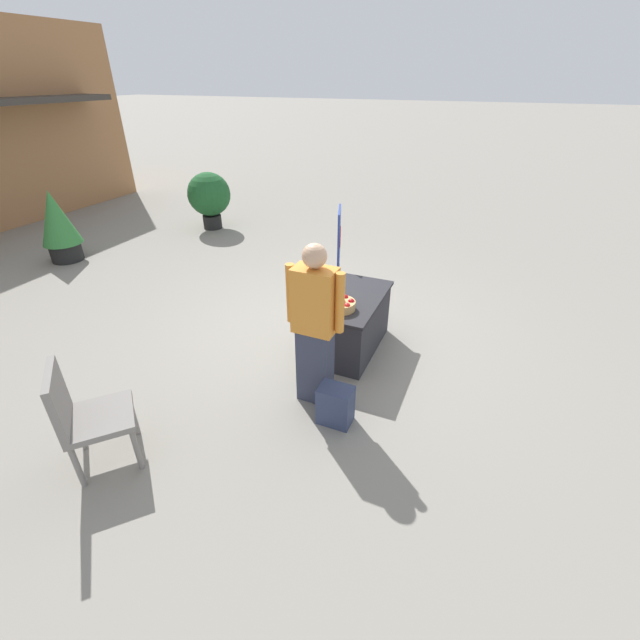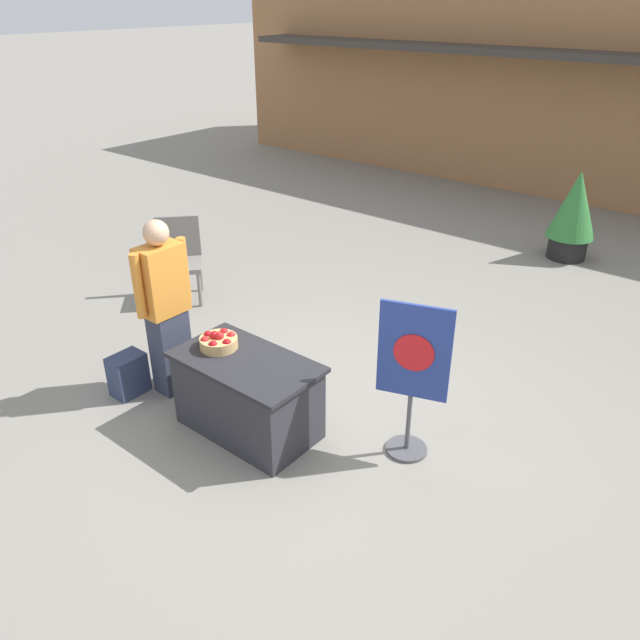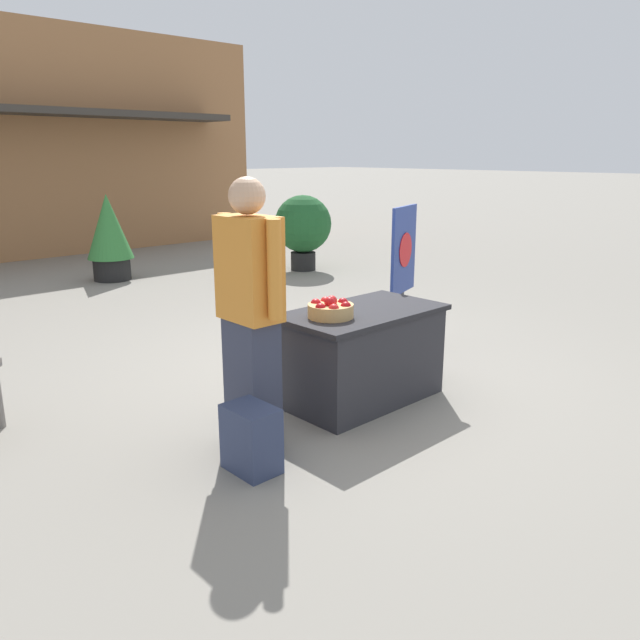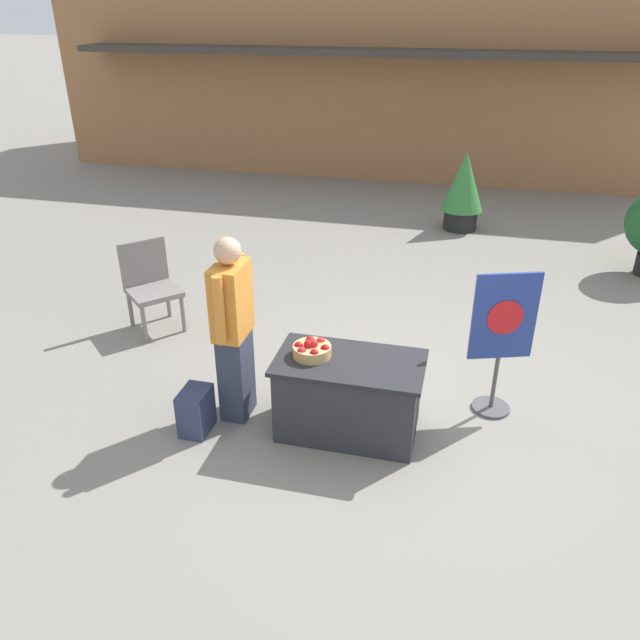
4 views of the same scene
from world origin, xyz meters
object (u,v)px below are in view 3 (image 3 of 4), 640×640
potted_plant_far_right (109,234)px  potted_plant_near_left (303,226)px  backpack (251,439)px  person_visitor (250,311)px  poster_board (403,272)px  display_table (362,355)px  apple_basket (331,309)px

potted_plant_far_right → potted_plant_near_left: size_ratio=1.06×
backpack → person_visitor: bearing=51.0°
person_visitor → poster_board: 2.43m
display_table → apple_basket: (-0.34, 0.00, 0.43)m
display_table → potted_plant_far_right: bearing=83.0°
apple_basket → person_visitor: person_visitor is taller
poster_board → potted_plant_near_left: (2.19, 3.93, -0.05)m
backpack → potted_plant_far_right: potted_plant_far_right is taller
potted_plant_far_right → backpack: bearing=-108.3°
backpack → potted_plant_far_right: 6.65m
backpack → poster_board: size_ratio=0.30×
poster_board → potted_plant_near_left: size_ratio=1.14×
person_visitor → potted_plant_far_right: (1.80, 5.95, -0.20)m
poster_board → display_table: bearing=-82.3°
person_visitor → display_table: bearing=0.0°
backpack → display_table: bearing=13.9°
backpack → potted_plant_far_right: (2.08, 6.29, 0.50)m
person_visitor → backpack: bearing=-128.5°
person_visitor → poster_board: size_ratio=1.25×
display_table → poster_board: poster_board is taller
apple_basket → poster_board: (1.61, 0.64, -0.02)m
person_visitor → backpack: person_visitor is taller
display_table → potted_plant_far_right: size_ratio=0.99×
apple_basket → poster_board: poster_board is taller
poster_board → apple_basket: bearing=-87.5°
poster_board → potted_plant_near_left: 4.50m
backpack → potted_plant_far_right: bearing=71.7°
display_table → potted_plant_near_left: (3.46, 4.58, 0.36)m
potted_plant_far_right → potted_plant_near_left: (2.73, -1.39, 0.03)m
display_table → poster_board: size_ratio=0.92×
person_visitor → potted_plant_near_left: 6.43m
backpack → poster_board: poster_board is taller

